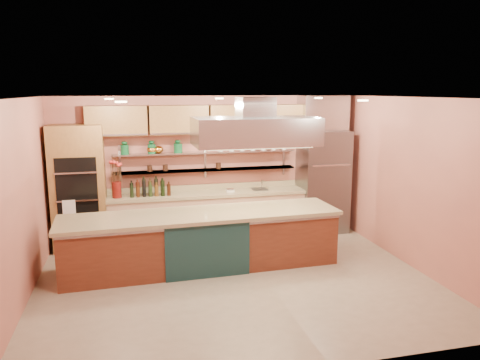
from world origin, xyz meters
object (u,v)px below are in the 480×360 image
object	(u,v)px
flower_vase	(117,190)
copper_kettle	(159,149)
refrigerator	(323,181)
island	(202,240)
kitchen_scale	(230,190)
green_canister	(179,148)

from	to	relation	value
flower_vase	copper_kettle	distance (m)	1.10
refrigerator	island	world-z (taller)	refrigerator
refrigerator	kitchen_scale	world-z (taller)	refrigerator
island	flower_vase	bearing A→B (deg)	130.63
copper_kettle	green_canister	bearing A→B (deg)	0.00
island	copper_kettle	bearing A→B (deg)	105.95
kitchen_scale	green_canister	xyz separation A→B (m)	(-0.97, 0.22, 0.83)
flower_vase	refrigerator	bearing A→B (deg)	-0.14
flower_vase	green_canister	bearing A→B (deg)	10.42
green_canister	refrigerator	bearing A→B (deg)	-4.49
kitchen_scale	flower_vase	bearing A→B (deg)	-179.46
flower_vase	copper_kettle	bearing A→B (deg)	15.16
refrigerator	green_canister	distance (m)	3.03
refrigerator	copper_kettle	xyz separation A→B (m)	(-3.32, 0.23, 0.74)
copper_kettle	flower_vase	bearing A→B (deg)	-164.84
island	green_canister	size ratio (longest dim) A/B	26.34
copper_kettle	green_canister	size ratio (longest dim) A/B	1.05
flower_vase	copper_kettle	world-z (taller)	copper_kettle
green_canister	island	bearing A→B (deg)	-84.42
flower_vase	kitchen_scale	world-z (taller)	flower_vase
copper_kettle	green_canister	xyz separation A→B (m)	(0.38, 0.00, 0.01)
refrigerator	flower_vase	bearing A→B (deg)	179.86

